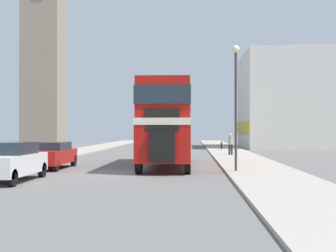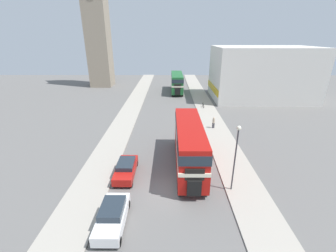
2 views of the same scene
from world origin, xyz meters
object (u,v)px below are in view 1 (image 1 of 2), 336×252
bus_distant (179,126)px  street_lamp (236,89)px  car_parked_mid (51,155)px  bicycle_on_pavement (221,145)px  double_decker_bus (168,119)px  car_parked_near (9,161)px  pedestrian_walking (231,143)px  church_tower (44,18)px

bus_distant → street_lamp: (3.61, -36.04, 1.46)m
bus_distant → car_parked_mid: bearing=-99.7°
bicycle_on_pavement → double_decker_bus: bearing=-102.1°
street_lamp → car_parked_mid: bearing=167.0°
car_parked_mid → car_parked_near: bearing=-88.5°
pedestrian_walking → street_lamp: size_ratio=0.28×
double_decker_bus → street_lamp: street_lamp is taller
pedestrian_walking → car_parked_mid: bearing=-131.8°
bus_distant → church_tower: size_ratio=0.30×
double_decker_bus → car_parked_near: double_decker_bus is taller
car_parked_near → street_lamp: (9.24, 3.83, 3.16)m
double_decker_bus → pedestrian_walking: (4.28, 9.74, -1.61)m
car_parked_near → church_tower: bearing=106.2°
pedestrian_walking → street_lamp: bearing=-93.8°
bus_distant → church_tower: bearing=160.2°
car_parked_near → street_lamp: bearing=22.5°
car_parked_near → car_parked_mid: size_ratio=0.98×
double_decker_bus → street_lamp: bearing=-49.5°
car_parked_mid → church_tower: (-13.39, 40.76, 17.01)m
street_lamp → church_tower: (-22.79, 42.94, 13.78)m
bus_distant → car_parked_mid: 34.40m
bicycle_on_pavement → street_lamp: 23.95m
bus_distant → pedestrian_walking: size_ratio=6.49×
car_parked_near → pedestrian_walking: size_ratio=2.64×
bus_distant → street_lamp: street_lamp is taller
street_lamp → church_tower: 50.52m
bus_distant → car_parked_near: bus_distant is taller
street_lamp → church_tower: bearing=118.0°
bus_distant → car_parked_near: 40.30m
church_tower → pedestrian_walking: bearing=-51.0°
church_tower → bicycle_on_pavement: bearing=-39.1°
pedestrian_walking → car_parked_near: bearing=-120.1°
church_tower → double_decker_bus: bearing=-63.5°
bus_distant → bicycle_on_pavement: (4.48, -12.36, -2.02)m
car_parked_near → street_lamp: street_lamp is taller
double_decker_bus → bus_distant: bearing=90.4°
bicycle_on_pavement → church_tower: size_ratio=0.05×
bicycle_on_pavement → street_lamp: street_lamp is taller
pedestrian_walking → church_tower: church_tower is taller
car_parked_near → pedestrian_walking: 20.25m
double_decker_bus → car_parked_near: size_ratio=2.56×
bus_distant → pedestrian_walking: bus_distant is taller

